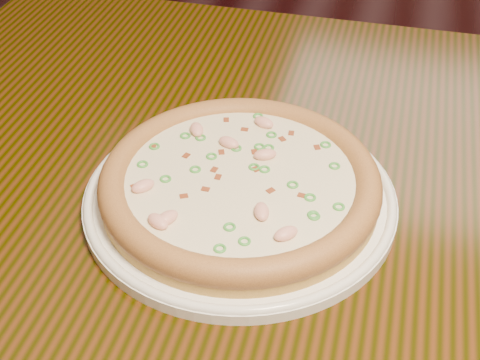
# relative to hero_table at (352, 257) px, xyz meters

# --- Properties ---
(ground) EXTENTS (9.00, 9.00, 0.00)m
(ground) POSITION_rel_hero_table_xyz_m (0.28, 0.88, -0.65)
(ground) COLOR black
(hero_table) EXTENTS (1.20, 0.80, 0.75)m
(hero_table) POSITION_rel_hero_table_xyz_m (0.00, 0.00, 0.00)
(hero_table) COLOR black
(hero_table) RESTS_ON ground
(plate) EXTENTS (0.32, 0.32, 0.02)m
(plate) POSITION_rel_hero_table_xyz_m (-0.12, -0.05, 0.11)
(plate) COLOR white
(plate) RESTS_ON hero_table
(pizza) EXTENTS (0.28, 0.28, 0.03)m
(pizza) POSITION_rel_hero_table_xyz_m (-0.12, -0.05, 0.13)
(pizza) COLOR tan
(pizza) RESTS_ON plate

